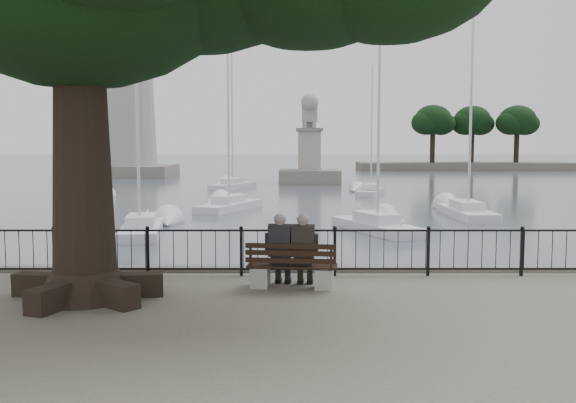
{
  "coord_description": "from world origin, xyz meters",
  "views": [
    {
      "loc": [
        0.0,
        -11.04,
        2.84
      ],
      "look_at": [
        0.0,
        2.5,
        1.6
      ],
      "focal_mm": 40.0,
      "sensor_mm": 36.0,
      "label": 1
    }
  ],
  "objects_px": {
    "person_right": "(304,253)",
    "lion_monument": "(309,161)",
    "bench": "(292,272)",
    "person_left": "(281,253)",
    "lighthouse": "(128,66)"
  },
  "relations": [
    {
      "from": "person_left",
      "to": "person_right",
      "type": "xyz_separation_m",
      "value": [
        0.45,
        -0.06,
        0.0
      ]
    },
    {
      "from": "lighthouse",
      "to": "lion_monument",
      "type": "height_order",
      "value": "lighthouse"
    },
    {
      "from": "lighthouse",
      "to": "lion_monument",
      "type": "distance_m",
      "value": 25.55
    },
    {
      "from": "bench",
      "to": "person_right",
      "type": "distance_m",
      "value": 0.43
    },
    {
      "from": "person_left",
      "to": "lion_monument",
      "type": "bearing_deg",
      "value": 87.47
    },
    {
      "from": "bench",
      "to": "person_right",
      "type": "height_order",
      "value": "person_right"
    },
    {
      "from": "person_right",
      "to": "person_left",
      "type": "bearing_deg",
      "value": 172.89
    },
    {
      "from": "bench",
      "to": "lighthouse",
      "type": "height_order",
      "value": "lighthouse"
    },
    {
      "from": "person_right",
      "to": "bench",
      "type": "bearing_deg",
      "value": -162.49
    },
    {
      "from": "bench",
      "to": "person_left",
      "type": "relative_size",
      "value": 1.23
    },
    {
      "from": "person_left",
      "to": "lion_monument",
      "type": "xyz_separation_m",
      "value": [
        2.14,
        48.49,
        0.45
      ]
    },
    {
      "from": "person_right",
      "to": "lion_monument",
      "type": "height_order",
      "value": "lion_monument"
    },
    {
      "from": "bench",
      "to": "lion_monument",
      "type": "distance_m",
      "value": 48.66
    },
    {
      "from": "lion_monument",
      "to": "lighthouse",
      "type": "bearing_deg",
      "value": 148.9
    },
    {
      "from": "person_right",
      "to": "lighthouse",
      "type": "bearing_deg",
      "value": 106.81
    }
  ]
}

